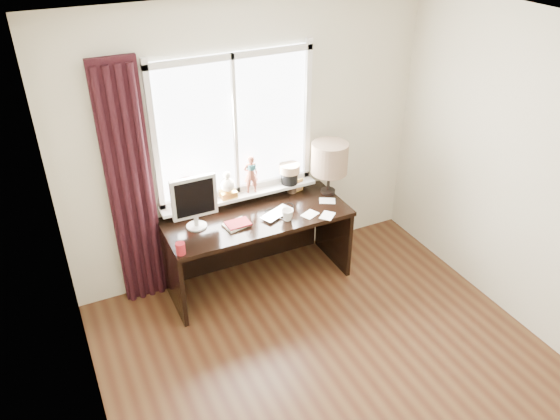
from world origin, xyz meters
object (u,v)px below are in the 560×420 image
laptop (277,214)px  mug (287,214)px  monitor (194,200)px  desk (253,232)px  red_cup (180,248)px  table_lamp (330,159)px

laptop → mug: mug is taller
monitor → laptop: bearing=-9.9°
desk → mug: bearing=-52.7°
desk → monitor: monitor is taller
laptop → red_cup: red_cup is taller
laptop → table_lamp: (0.63, 0.17, 0.35)m
red_cup → monitor: size_ratio=0.21×
table_lamp → desk: bearing=179.7°
monitor → desk: bearing=4.4°
laptop → table_lamp: 0.74m
laptop → red_cup: size_ratio=3.16×
red_cup → desk: red_cup is taller
monitor → table_lamp: 1.36m
desk → table_lamp: bearing=-0.3°
laptop → table_lamp: table_lamp is taller
mug → red_cup: (-1.02, -0.09, -0.00)m
red_cup → monitor: monitor is taller
mug → desk: mug is taller
mug → monitor: 0.84m
mug → desk: (-0.22, 0.28, -0.30)m
laptop → red_cup: bearing=168.0°
mug → monitor: (-0.77, 0.24, 0.22)m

